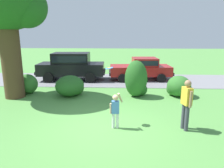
% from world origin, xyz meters
% --- Properties ---
extents(ground_plane, '(80.00, 80.00, 0.00)m').
position_xyz_m(ground_plane, '(0.00, 0.00, 0.00)').
color(ground_plane, '#518E42').
extents(driveway_strip, '(28.00, 4.40, 0.02)m').
position_xyz_m(driveway_strip, '(0.00, 7.77, 0.01)').
color(driveway_strip, slate).
rests_on(driveway_strip, ground).
extents(oak_tree_large, '(3.80, 3.77, 6.44)m').
position_xyz_m(oak_tree_large, '(-4.85, 3.60, 4.59)').
color(oak_tree_large, '#513823').
rests_on(oak_tree_large, ground).
extents(shrub_near_tree, '(1.12, 0.94, 1.08)m').
position_xyz_m(shrub_near_tree, '(-4.51, 4.17, 0.50)').
color(shrub_near_tree, '#33702B').
rests_on(shrub_near_tree, ground).
extents(shrub_centre_left, '(1.49, 1.72, 1.07)m').
position_xyz_m(shrub_centre_left, '(-2.06, 3.89, 0.51)').
color(shrub_centre_left, '#286023').
rests_on(shrub_centre_left, ground).
extents(shrub_centre, '(1.20, 1.11, 1.89)m').
position_xyz_m(shrub_centre, '(1.40, 3.90, 0.87)').
color(shrub_centre, '#286023').
rests_on(shrub_centre, ground).
extents(shrub_centre_right, '(1.22, 1.32, 1.08)m').
position_xyz_m(shrub_centre_right, '(3.58, 4.06, 0.50)').
color(shrub_centre_right, '#33702B').
rests_on(shrub_centre_right, ground).
extents(parked_sedan, '(4.51, 2.31, 1.56)m').
position_xyz_m(parked_sedan, '(2.02, 8.03, 0.85)').
color(parked_sedan, maroon).
rests_on(parked_sedan, ground).
extents(parked_suv, '(4.77, 2.24, 1.92)m').
position_xyz_m(parked_suv, '(-2.90, 7.69, 1.08)').
color(parked_suv, black).
rests_on(parked_suv, ground).
extents(child_thrower, '(0.45, 0.27, 1.29)m').
position_xyz_m(child_thrower, '(0.42, 0.02, 0.72)').
color(child_thrower, white).
rests_on(child_thrower, ground).
extents(frisbee, '(0.28, 0.28, 0.09)m').
position_xyz_m(frisbee, '(0.19, 0.48, 2.04)').
color(frisbee, '#337FDB').
extents(adult_onlooker, '(0.31, 0.51, 1.74)m').
position_xyz_m(adult_onlooker, '(2.80, 0.02, 0.98)').
color(adult_onlooker, '#3F3F4C').
rests_on(adult_onlooker, ground).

